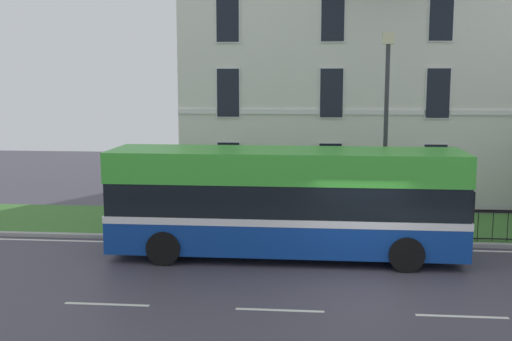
% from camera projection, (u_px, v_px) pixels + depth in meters
% --- Properties ---
extents(ground_plane, '(60.00, 56.00, 0.18)m').
position_uv_depth(ground_plane, '(361.00, 277.00, 16.43)').
color(ground_plane, '#433F4B').
extents(georgian_townhouse, '(16.47, 10.68, 11.10)m').
position_uv_depth(georgian_townhouse, '(373.00, 67.00, 28.98)').
color(georgian_townhouse, silver).
rests_on(georgian_townhouse, ground_plane).
extents(iron_verge_railing, '(16.71, 0.04, 0.97)m').
position_uv_depth(iron_verge_railing, '(397.00, 224.00, 19.74)').
color(iron_verge_railing, black).
rests_on(iron_verge_railing, ground_plane).
extents(single_decker_bus, '(10.15, 2.62, 3.14)m').
position_uv_depth(single_decker_bus, '(286.00, 201.00, 18.07)').
color(single_decker_bus, navy).
rests_on(single_decker_bus, ground_plane).
extents(street_lamp_post, '(0.36, 0.24, 6.49)m').
position_uv_depth(street_lamp_post, '(386.00, 120.00, 20.11)').
color(street_lamp_post, '#333338').
rests_on(street_lamp_post, ground_plane).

